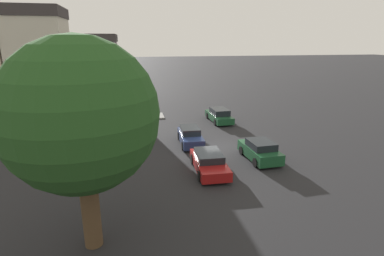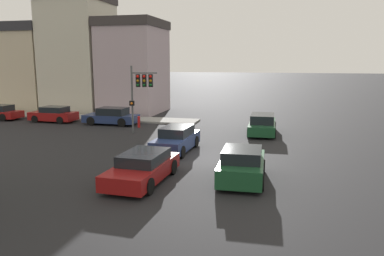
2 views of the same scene
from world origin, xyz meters
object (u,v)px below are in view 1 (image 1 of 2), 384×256
(street_tree, at_px, (81,116))
(crossing_car_1, at_px, (219,115))
(fire_hydrant, at_px, (129,121))
(crossing_car_0, at_px, (190,136))
(crossing_car_3, at_px, (209,162))
(parked_car_1, at_px, (46,122))
(traffic_signal, at_px, (139,96))
(parked_car_0, at_px, (102,119))
(crossing_car_2, at_px, (260,151))

(street_tree, bearing_deg, crossing_car_1, -30.94)
(fire_hydrant, bearing_deg, crossing_car_0, -143.32)
(crossing_car_3, relative_size, parked_car_1, 1.17)
(traffic_signal, height_order, crossing_car_3, traffic_signal)
(crossing_car_1, distance_m, fire_hydrant, 9.67)
(street_tree, bearing_deg, crossing_car_0, -28.86)
(traffic_signal, height_order, parked_car_0, traffic_signal)
(street_tree, relative_size, crossing_car_1, 1.82)
(crossing_car_2, bearing_deg, crossing_car_3, 103.56)
(traffic_signal, relative_size, crossing_car_1, 1.01)
(street_tree, xyz_separation_m, crossing_car_2, (7.60, -11.03, -5.02))
(crossing_car_1, bearing_deg, crossing_car_0, 143.80)
(crossing_car_1, bearing_deg, parked_car_1, 84.84)
(crossing_car_0, bearing_deg, parked_car_1, -117.60)
(crossing_car_1, xyz_separation_m, parked_car_1, (1.09, 17.87, -0.04))
(traffic_signal, bearing_deg, fire_hydrant, -166.80)
(crossing_car_0, xyz_separation_m, crossing_car_2, (-4.52, -4.35, 0.01))
(parked_car_0, bearing_deg, crossing_car_1, 175.50)
(crossing_car_1, bearing_deg, crossing_car_2, 177.32)
(street_tree, distance_m, crossing_car_2, 14.30)
(crossing_car_3, distance_m, parked_car_0, 15.60)
(crossing_car_0, relative_size, parked_car_0, 1.00)
(crossing_car_1, bearing_deg, street_tree, 147.38)
(street_tree, xyz_separation_m, crossing_car_3, (6.41, -6.84, -5.09))
(traffic_signal, bearing_deg, crossing_car_0, 26.72)
(crossing_car_2, relative_size, parked_car_0, 0.91)
(parked_car_0, bearing_deg, street_tree, 93.87)
(traffic_signal, relative_size, crossing_car_3, 1.04)
(fire_hydrant, bearing_deg, crossing_car_2, -140.27)
(street_tree, bearing_deg, crossing_car_2, -55.43)
(street_tree, xyz_separation_m, traffic_signal, (16.75, -2.70, -2.27))
(crossing_car_2, xyz_separation_m, parked_car_1, (12.21, 17.68, -0.06))
(crossing_car_2, relative_size, fire_hydrant, 4.42)
(crossing_car_0, relative_size, fire_hydrant, 4.85)
(crossing_car_1, height_order, parked_car_0, crossing_car_1)
(crossing_car_3, bearing_deg, fire_hydrant, -155.08)
(crossing_car_0, bearing_deg, street_tree, -26.48)
(street_tree, height_order, fire_hydrant, street_tree)
(parked_car_0, bearing_deg, crossing_car_2, 135.48)
(street_tree, xyz_separation_m, crossing_car_1, (18.72, -11.22, -5.04))
(fire_hydrant, bearing_deg, parked_car_0, 73.84)
(crossing_car_2, bearing_deg, street_tree, 122.32)
(traffic_signal, relative_size, crossing_car_0, 1.09)
(crossing_car_2, distance_m, parked_car_0, 17.26)
(crossing_car_1, xyz_separation_m, crossing_car_2, (-11.12, 0.19, 0.02))
(crossing_car_2, bearing_deg, parked_car_0, 42.81)
(fire_hydrant, bearing_deg, traffic_signal, -152.91)
(parked_car_1, bearing_deg, street_tree, 109.90)
(traffic_signal, bearing_deg, parked_car_0, -141.90)
(crossing_car_2, relative_size, parked_car_1, 1.01)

